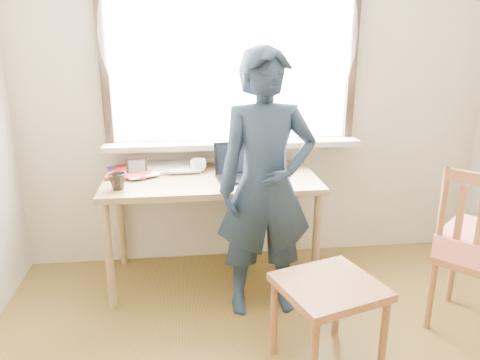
{
  "coord_description": "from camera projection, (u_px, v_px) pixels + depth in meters",
  "views": [
    {
      "loc": [
        -0.55,
        -1.41,
        1.71
      ],
      "look_at": [
        -0.27,
        0.95,
        0.96
      ],
      "focal_mm": 35.0,
      "sensor_mm": 36.0,
      "label": 1
    }
  ],
  "objects": [
    {
      "name": "room_shell",
      "position": [
        337.0,
        55.0,
        1.61
      ],
      "size": [
        3.52,
        4.02,
        2.61
      ],
      "color": "#B4A991",
      "rests_on": "ground"
    },
    {
      "name": "desk",
      "position": [
        211.0,
        188.0,
        3.2
      ],
      "size": [
        1.44,
        0.72,
        0.77
      ],
      "color": "olive",
      "rests_on": "ground"
    },
    {
      "name": "laptop",
      "position": [
        241.0,
        169.0,
        3.15
      ],
      "size": [
        0.36,
        0.3,
        0.23
      ],
      "color": "black",
      "rests_on": "desk"
    },
    {
      "name": "mug_white",
      "position": [
        198.0,
        166.0,
        3.28
      ],
      "size": [
        0.14,
        0.14,
        0.09
      ],
      "primitive_type": "imported",
      "rotation": [
        0.0,
        0.0,
        0.27
      ],
      "color": "white",
      "rests_on": "desk"
    },
    {
      "name": "mug_dark",
      "position": [
        118.0,
        181.0,
        2.91
      ],
      "size": [
        0.14,
        0.14,
        0.1
      ],
      "primitive_type": "imported",
      "rotation": [
        0.0,
        0.0,
        -0.34
      ],
      "color": "black",
      "rests_on": "desk"
    },
    {
      "name": "mouse",
      "position": [
        283.0,
        176.0,
        3.13
      ],
      "size": [
        0.1,
        0.07,
        0.04
      ],
      "primitive_type": "ellipsoid",
      "color": "black",
      "rests_on": "desk"
    },
    {
      "name": "desk_clutter",
      "position": [
        142.0,
        169.0,
        3.27
      ],
      "size": [
        0.67,
        0.46,
        0.04
      ],
      "color": "white",
      "rests_on": "desk"
    },
    {
      "name": "book_a",
      "position": [
        153.0,
        170.0,
        3.29
      ],
      "size": [
        0.26,
        0.29,
        0.02
      ],
      "primitive_type": "imported",
      "rotation": [
        0.0,
        0.0,
        0.38
      ],
      "color": "white",
      "rests_on": "desk"
    },
    {
      "name": "book_b",
      "position": [
        258.0,
        163.0,
        3.48
      ],
      "size": [
        0.29,
        0.3,
        0.02
      ],
      "primitive_type": "imported",
      "rotation": [
        0.0,
        0.0,
        -0.74
      ],
      "color": "white",
      "rests_on": "desk"
    },
    {
      "name": "picture_frame",
      "position": [
        137.0,
        167.0,
        3.2
      ],
      "size": [
        0.14,
        0.04,
        0.11
      ],
      "color": "black",
      "rests_on": "desk"
    },
    {
      "name": "work_chair",
      "position": [
        329.0,
        296.0,
        2.4
      ],
      "size": [
        0.6,
        0.58,
        0.49
      ],
      "color": "brown",
      "rests_on": "ground"
    },
    {
      "name": "person",
      "position": [
        266.0,
        186.0,
        2.82
      ],
      "size": [
        0.62,
        0.42,
        1.65
      ],
      "primitive_type": "imported",
      "rotation": [
        0.0,
        0.0,
        0.05
      ],
      "color": "#152030",
      "rests_on": "ground"
    }
  ]
}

